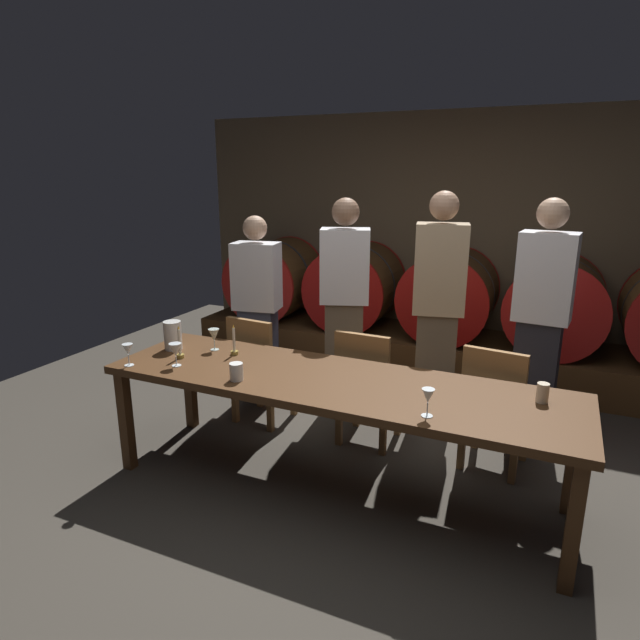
% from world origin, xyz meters
% --- Properties ---
extents(ground_plane, '(7.64, 7.64, 0.00)m').
position_xyz_m(ground_plane, '(0.00, 0.00, 0.00)').
color(ground_plane, '#3F3A33').
extents(back_wall, '(5.88, 0.24, 2.54)m').
position_xyz_m(back_wall, '(0.00, 3.05, 1.27)').
color(back_wall, brown).
rests_on(back_wall, ground).
extents(barrel_shelf, '(5.29, 0.90, 0.36)m').
position_xyz_m(barrel_shelf, '(0.00, 2.50, 0.18)').
color(barrel_shelf, brown).
rests_on(barrel_shelf, ground).
extents(wine_barrel_far_left, '(0.87, 0.82, 0.87)m').
position_xyz_m(wine_barrel_far_left, '(-1.93, 2.50, 0.79)').
color(wine_barrel_far_left, brown).
rests_on(wine_barrel_far_left, barrel_shelf).
extents(wine_barrel_left, '(0.87, 0.82, 0.87)m').
position_xyz_m(wine_barrel_left, '(-0.97, 2.50, 0.79)').
color(wine_barrel_left, '#513319').
rests_on(wine_barrel_left, barrel_shelf).
extents(wine_barrel_center, '(0.87, 0.82, 0.87)m').
position_xyz_m(wine_barrel_center, '(0.01, 2.50, 0.79)').
color(wine_barrel_center, '#513319').
rests_on(wine_barrel_center, barrel_shelf).
extents(wine_barrel_right, '(0.87, 0.82, 0.87)m').
position_xyz_m(wine_barrel_right, '(0.97, 2.50, 0.79)').
color(wine_barrel_right, brown).
rests_on(wine_barrel_right, barrel_shelf).
extents(dining_table, '(2.88, 0.81, 0.74)m').
position_xyz_m(dining_table, '(-0.20, 0.10, 0.68)').
color(dining_table, '#4C2D16').
rests_on(dining_table, ground).
extents(chair_left, '(0.43, 0.43, 0.88)m').
position_xyz_m(chair_left, '(-1.11, 0.73, 0.49)').
color(chair_left, olive).
rests_on(chair_left, ground).
extents(chair_center, '(0.41, 0.41, 0.88)m').
position_xyz_m(chair_center, '(-0.21, 0.73, 0.49)').
color(chair_center, olive).
rests_on(chair_center, ground).
extents(chair_right, '(0.45, 0.45, 0.88)m').
position_xyz_m(chair_right, '(0.67, 0.75, 0.49)').
color(chair_right, olive).
rests_on(chair_right, ground).
extents(guest_far_left, '(0.42, 0.31, 1.61)m').
position_xyz_m(guest_far_left, '(-1.35, 1.14, 0.82)').
color(guest_far_left, '#33384C').
rests_on(guest_far_left, ground).
extents(guest_center_left, '(0.44, 0.35, 1.76)m').
position_xyz_m(guest_center_left, '(-0.57, 1.18, 0.91)').
color(guest_center_left, brown).
rests_on(guest_center_left, ground).
extents(guest_center_right, '(0.42, 0.32, 1.82)m').
position_xyz_m(guest_center_right, '(0.15, 1.30, 0.94)').
color(guest_center_right, brown).
rests_on(guest_center_right, ground).
extents(guest_far_right, '(0.40, 0.28, 1.78)m').
position_xyz_m(guest_far_right, '(0.88, 1.34, 0.92)').
color(guest_far_right, black).
rests_on(guest_far_right, ground).
extents(candle_left, '(0.05, 0.05, 0.23)m').
position_xyz_m(candle_left, '(-1.30, 0.03, 0.81)').
color(candle_left, olive).
rests_on(candle_left, dining_table).
extents(candle_right, '(0.05, 0.05, 0.21)m').
position_xyz_m(candle_right, '(-1.00, 0.24, 0.80)').
color(candle_right, olive).
rests_on(candle_right, dining_table).
extents(pitcher, '(0.12, 0.12, 0.20)m').
position_xyz_m(pitcher, '(-1.46, 0.16, 0.84)').
color(pitcher, white).
rests_on(pitcher, dining_table).
extents(wine_glass_far_left, '(0.07, 0.07, 0.15)m').
position_xyz_m(wine_glass_far_left, '(-1.50, -0.22, 0.85)').
color(wine_glass_far_left, white).
rests_on(wine_glass_far_left, dining_table).
extents(wine_glass_center_left, '(0.08, 0.08, 0.15)m').
position_xyz_m(wine_glass_center_left, '(-1.22, -0.10, 0.85)').
color(wine_glass_center_left, white).
rests_on(wine_glass_center_left, dining_table).
extents(wine_glass_center_right, '(0.08, 0.08, 0.15)m').
position_xyz_m(wine_glass_center_right, '(-1.18, 0.27, 0.85)').
color(wine_glass_center_right, silver).
rests_on(wine_glass_center_right, dining_table).
extents(wine_glass_far_right, '(0.07, 0.07, 0.15)m').
position_xyz_m(wine_glass_far_right, '(0.43, -0.17, 0.85)').
color(wine_glass_far_right, white).
rests_on(wine_glass_far_right, dining_table).
extents(cup_left, '(0.08, 0.08, 0.11)m').
position_xyz_m(cup_left, '(-0.73, -0.15, 0.80)').
color(cup_left, white).
rests_on(cup_left, dining_table).
extents(cup_right, '(0.06, 0.06, 0.11)m').
position_xyz_m(cup_right, '(0.95, 0.26, 0.80)').
color(cup_right, beige).
rests_on(cup_right, dining_table).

